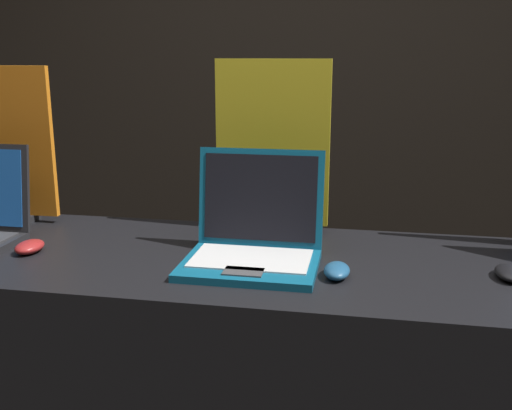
% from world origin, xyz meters
% --- Properties ---
extents(wall_back, '(8.00, 0.05, 2.80)m').
position_xyz_m(wall_back, '(0.00, 1.93, 1.40)').
color(wall_back, black).
rests_on(wall_back, ground_plane).
extents(mouse_front, '(0.07, 0.10, 0.03)m').
position_xyz_m(mouse_front, '(-0.63, 0.26, 0.98)').
color(mouse_front, maroon).
rests_on(mouse_front, display_counter).
extents(promo_stand_front, '(0.37, 0.07, 0.51)m').
position_xyz_m(promo_stand_front, '(-0.89, 0.55, 1.20)').
color(promo_stand_front, black).
rests_on(promo_stand_front, display_counter).
extents(laptop_middle, '(0.35, 0.32, 0.29)m').
position_xyz_m(laptop_middle, '(-0.00, 0.30, 1.03)').
color(laptop_middle, '#0F5170').
rests_on(laptop_middle, display_counter).
extents(mouse_middle, '(0.06, 0.11, 0.03)m').
position_xyz_m(mouse_middle, '(0.22, 0.22, 0.98)').
color(mouse_middle, navy).
rests_on(mouse_middle, display_counter).
extents(promo_stand_middle, '(0.35, 0.07, 0.53)m').
position_xyz_m(promo_stand_middle, '(-0.00, 0.60, 1.21)').
color(promo_stand_middle, black).
rests_on(promo_stand_middle, display_counter).
extents(mouse_back, '(0.07, 0.11, 0.03)m').
position_xyz_m(mouse_back, '(0.65, 0.30, 0.97)').
color(mouse_back, black).
rests_on(mouse_back, display_counter).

